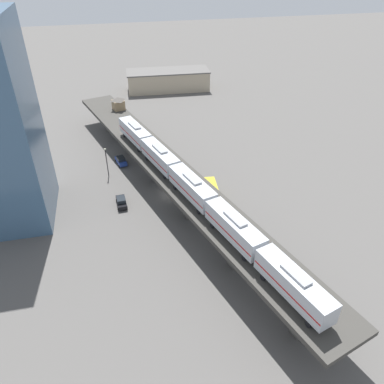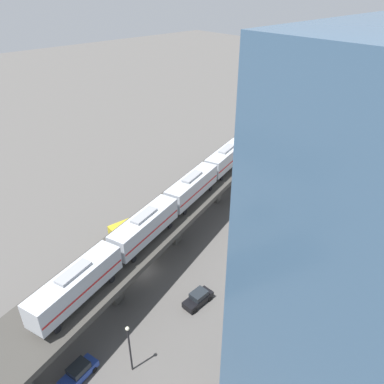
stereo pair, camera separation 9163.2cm
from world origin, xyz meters
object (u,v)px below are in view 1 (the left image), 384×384
subway_train (192,187)px  delivery_truck (211,192)px  street_car_silver (120,136)px  street_lamp (107,160)px  street_car_black (121,202)px  warehouse_building (168,80)px  signal_hut (118,103)px  street_car_blue (121,160)px

subway_train → delivery_truck: 12.72m
street_car_silver → street_lamp: bearing=-101.6°
street_car_silver → street_lamp: size_ratio=0.65×
street_car_black → delivery_truck: (18.17, -1.71, 0.82)m
subway_train → delivery_truck: (5.96, 8.45, -7.40)m
street_car_black → warehouse_building: bearing=72.6°
signal_hut → warehouse_building: (18.78, 32.31, -5.02)m
subway_train → warehouse_building: bearing=83.5°
street_car_silver → delivery_truck: delivery_truck is taller
signal_hut → street_car_blue: size_ratio=0.86×
street_car_blue → street_car_silver: bearing=87.1°
delivery_truck → warehouse_building: size_ratio=0.25×
street_car_blue → street_car_black: bearing=-93.5°
street_car_black → subway_train: bearing=-39.8°
subway_train → street_car_blue: size_ratio=12.86×
street_car_black → street_lamp: (-2.09, 12.18, 3.17)m
delivery_truck → street_lamp: size_ratio=1.06×
street_car_silver → street_car_black: (-1.74, -30.78, 0.00)m
street_car_blue → warehouse_building: 54.16m
subway_train → street_lamp: size_ratio=8.71×
street_car_black → warehouse_building: (21.09, 67.25, 2.47)m
subway_train → street_car_black: size_ratio=13.45×
street_car_silver → warehouse_building: size_ratio=0.16×
subway_train → street_car_black: 17.89m
street_car_black → warehouse_building: 70.52m
street_car_blue → street_car_black: 17.03m
subway_train → signal_hut: bearing=102.4°
street_lamp → signal_hut: bearing=79.1°
street_car_silver → street_car_black: size_ratio=1.01×
signal_hut → warehouse_building: bearing=59.8°
street_car_black → street_car_silver: bearing=86.8°
street_car_silver → delivery_truck: bearing=-63.2°
street_car_blue → delivery_truck: 25.38m
street_car_blue → delivery_truck: (17.14, -18.71, 0.82)m
street_car_silver → street_lamp: street_lamp is taller
street_car_silver → street_car_black: bearing=-93.2°
subway_train → signal_hut: (-9.90, 45.09, -0.74)m
street_car_silver → street_car_black: same height
delivery_truck → street_car_blue: bearing=132.5°
street_car_black → warehouse_building: warehouse_building is taller
subway_train → signal_hut: subway_train is taller
subway_train → signal_hut: size_ratio=15.02×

